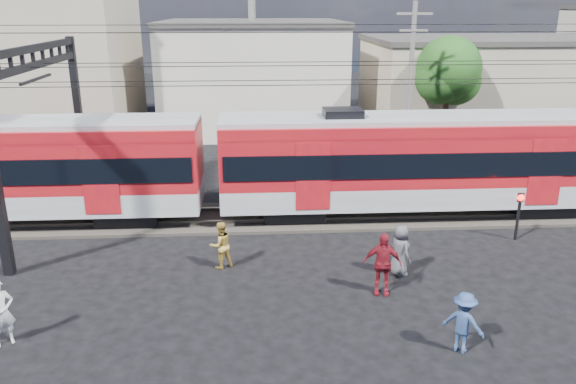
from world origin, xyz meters
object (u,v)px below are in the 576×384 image
object	(u,v)px
pedestrian_a	(1,312)
crossing_signal	(519,208)
commuter_train	(425,159)
pedestrian_c	(463,322)

from	to	relation	value
pedestrian_a	crossing_signal	xyz separation A→B (m)	(16.14, 5.78, 0.36)
commuter_train	pedestrian_c	world-z (taller)	commuter_train
pedestrian_c	commuter_train	bearing A→B (deg)	-62.07
commuter_train	pedestrian_c	bearing A→B (deg)	-100.43
crossing_signal	commuter_train	bearing A→B (deg)	135.10
pedestrian_a	pedestrian_c	xyz separation A→B (m)	(11.61, -1.04, -0.09)
crossing_signal	pedestrian_c	bearing A→B (deg)	-123.59
commuter_train	pedestrian_c	xyz separation A→B (m)	(-1.76, -9.58, -1.59)
commuter_train	pedestrian_a	bearing A→B (deg)	-147.44
pedestrian_a	pedestrian_c	size ratio (longest dim) A/B	1.11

